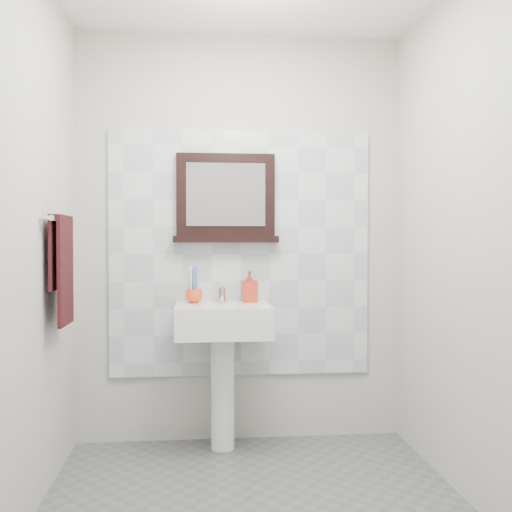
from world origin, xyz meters
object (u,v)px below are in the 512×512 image
at_px(toothbrush_cup, 194,296).
at_px(hand_towel, 62,261).
at_px(framed_mirror, 226,200).
at_px(soap_dispenser, 249,286).
at_px(pedestal_sink, 223,336).

relative_size(toothbrush_cup, hand_towel, 0.18).
bearing_deg(framed_mirror, toothbrush_cup, -160.48).
xyz_separation_m(toothbrush_cup, soap_dispenser, (0.33, 0.01, 0.06)).
distance_m(pedestal_sink, framed_mirror, 0.82).
bearing_deg(hand_towel, framed_mirror, 34.58).
bearing_deg(toothbrush_cup, hand_towel, -141.77).
height_order(toothbrush_cup, framed_mirror, framed_mirror).
xyz_separation_m(toothbrush_cup, hand_towel, (-0.66, -0.52, 0.23)).
relative_size(toothbrush_cup, framed_mirror, 0.16).
distance_m(pedestal_sink, soap_dispenser, 0.35).
bearing_deg(framed_mirror, hand_towel, -145.42).
relative_size(pedestal_sink, framed_mirror, 1.51).
bearing_deg(hand_towel, toothbrush_cup, 38.23).
distance_m(soap_dispenser, framed_mirror, 0.54).
height_order(soap_dispenser, framed_mirror, framed_mirror).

